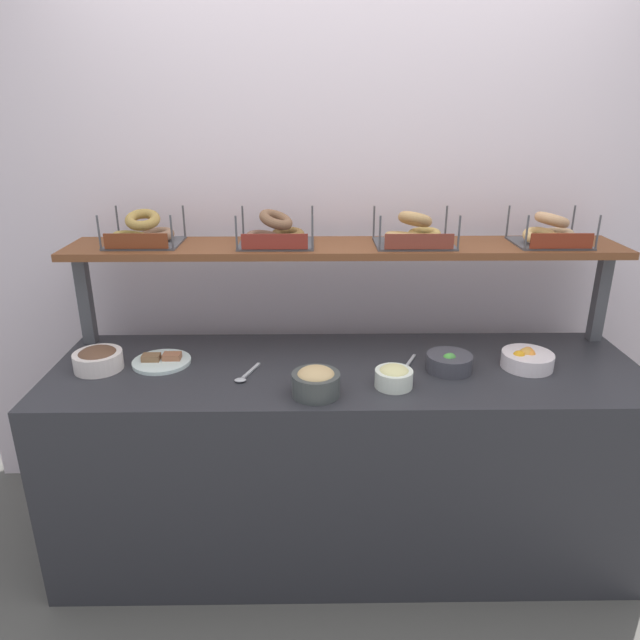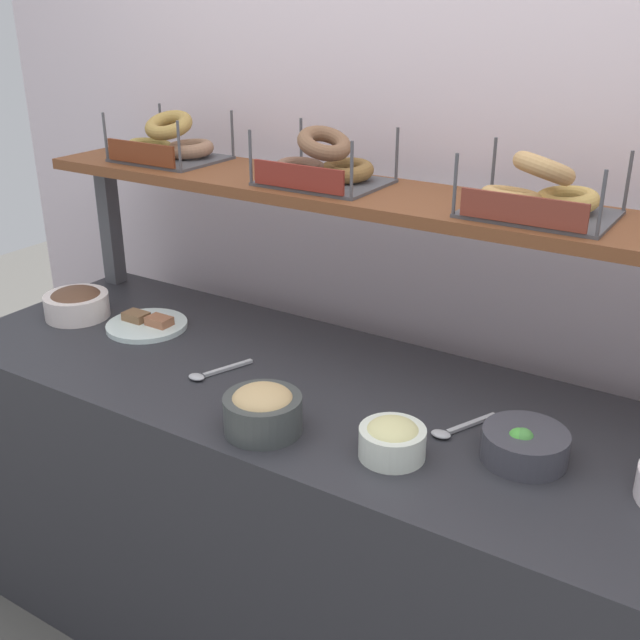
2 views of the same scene
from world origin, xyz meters
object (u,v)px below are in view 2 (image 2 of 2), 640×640
bowl_veggie_mix (524,445)px  serving_plate_white (147,324)px  bowl_egg_salad (392,439)px  serving_spoon_near_plate (211,373)px  bowl_chocolate_spread (77,303)px  bowl_hummus (263,410)px  bagel_basket_everything (169,144)px  bagel_basket_sesame (540,195)px  serving_spoon_by_edge (455,429)px  bagel_basket_cinnamon_raisin (323,166)px

bowl_veggie_mix → serving_plate_white: size_ratio=0.77×
bowl_egg_salad → serving_spoon_near_plate: bearing=171.7°
bowl_egg_salad → bowl_chocolate_spread: 1.14m
serving_plate_white → bowl_hummus: bearing=-24.1°
bagel_basket_everything → bowl_veggie_mix: bearing=-14.6°
bagel_basket_sesame → bowl_hummus: bearing=-129.6°
serving_plate_white → bagel_basket_everything: bagel_basket_everything is taller
bowl_chocolate_spread → serving_plate_white: size_ratio=0.81×
bowl_hummus → serving_spoon_by_edge: bowl_hummus is taller
bowl_veggie_mix → bowl_chocolate_spread: bowl_chocolate_spread is taller
bowl_veggie_mix → serving_spoon_by_edge: (-0.16, 0.02, -0.03)m
serving_plate_white → bagel_basket_cinnamon_raisin: bearing=26.0°
bowl_hummus → serving_spoon_by_edge: bearing=31.4°
bowl_hummus → serving_spoon_near_plate: bowl_hummus is taller
serving_spoon_near_plate → bowl_egg_salad: bearing=-8.3°
bagel_basket_cinnamon_raisin → serving_plate_white: bearing=-154.0°
serving_plate_white → bagel_basket_everything: bearing=110.3°
serving_plate_white → serving_spoon_near_plate: (0.35, -0.13, -0.00)m
serving_spoon_near_plate → serving_spoon_by_edge: 0.63m
serving_plate_white → bagel_basket_sesame: (1.02, 0.21, 0.47)m
bowl_veggie_mix → serving_spoon_by_edge: bowl_veggie_mix is taller
bowl_veggie_mix → serving_spoon_by_edge: size_ratio=1.08×
bowl_egg_salad → bowl_veggie_mix: size_ratio=0.79×
bowl_veggie_mix → serving_plate_white: (-1.13, 0.08, -0.02)m
bowl_chocolate_spread → serving_spoon_near_plate: size_ratio=1.11×
serving_spoon_near_plate → bowl_hummus: bearing=-27.8°
bowl_egg_salad → bowl_hummus: size_ratio=0.81×
serving_plate_white → serving_spoon_by_edge: (0.97, -0.06, -0.00)m
bagel_basket_sesame → bagel_basket_everything: bearing=178.8°
bowl_hummus → bagel_basket_sesame: 0.76m
serving_spoon_by_edge → bagel_basket_cinnamon_raisin: size_ratio=0.54×
bowl_veggie_mix → serving_plate_white: 1.14m
bagel_basket_cinnamon_raisin → bagel_basket_sesame: bearing=-0.7°
bowl_egg_salad → bagel_basket_cinnamon_raisin: 0.76m
bowl_egg_salad → bagel_basket_cinnamon_raisin: size_ratio=0.46×
bowl_hummus → bagel_basket_sesame: size_ratio=0.54×
bowl_veggie_mix → bagel_basket_everything: (-1.22, 0.32, 0.44)m
bowl_veggie_mix → serving_spoon_near_plate: (-0.79, -0.05, -0.03)m
bowl_veggie_mix → bagel_basket_cinnamon_raisin: (-0.68, 0.30, 0.44)m
bagel_basket_everything → bagel_basket_cinnamon_raisin: (0.54, -0.02, 0.00)m
bowl_veggie_mix → bagel_basket_cinnamon_raisin: 0.86m
bagel_basket_everything → bagel_basket_sesame: 1.11m
bowl_chocolate_spread → bagel_basket_sesame: bearing=11.9°
bowl_chocolate_spread → serving_plate_white: bearing=11.9°
bagel_basket_cinnamon_raisin → bowl_hummus: bearing=-72.2°
serving_spoon_near_plate → bowl_veggie_mix: bearing=3.8°
serving_spoon_by_edge → bagel_basket_everything: size_ratio=0.56×
serving_spoon_near_plate → bagel_basket_sesame: size_ratio=0.53×
bowl_chocolate_spread → bagel_basket_cinnamon_raisin: (0.69, 0.27, 0.43)m
bowl_hummus → bagel_basket_cinnamon_raisin: bearing=107.8°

